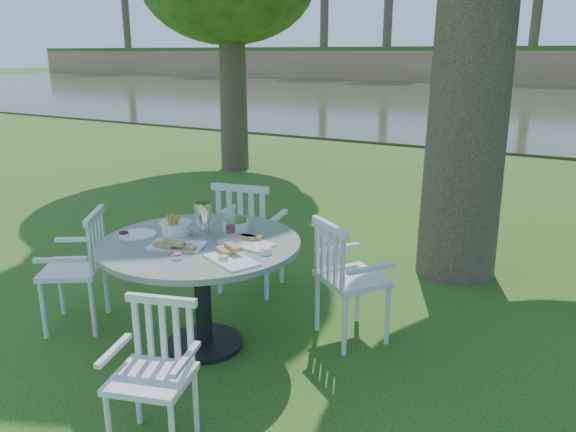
# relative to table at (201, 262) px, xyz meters

# --- Properties ---
(ground) EXTENTS (140.00, 140.00, 0.00)m
(ground) POSITION_rel_table_xyz_m (0.28, 0.55, -0.66)
(ground) COLOR #1B410D
(ground) RESTS_ON ground
(table) EXTENTS (1.41, 1.41, 0.82)m
(table) POSITION_rel_table_xyz_m (0.00, 0.00, 0.00)
(table) COLOR black
(table) RESTS_ON ground
(chair_ne) EXTENTS (0.63, 0.63, 0.93)m
(chair_ne) POSITION_rel_table_xyz_m (0.83, 0.58, -0.12)
(chair_ne) COLOR silver
(chair_ne) RESTS_ON ground
(chair_nw) EXTENTS (0.60, 0.57, 1.01)m
(chair_nw) POSITION_rel_table_xyz_m (-0.26, 0.97, -0.06)
(chair_nw) COLOR silver
(chair_nw) RESTS_ON ground
(chair_sw) EXTENTS (0.62, 0.63, 0.92)m
(chair_sw) POSITION_rel_table_xyz_m (-1.00, -0.18, -0.12)
(chair_sw) COLOR silver
(chair_sw) RESTS_ON ground
(chair_se) EXTENTS (0.51, 0.49, 0.81)m
(chair_se) POSITION_rel_table_xyz_m (0.42, -0.93, -0.18)
(chair_se) COLOR silver
(chair_se) RESTS_ON ground
(tableware) EXTENTS (1.24, 0.83, 0.24)m
(tableware) POSITION_rel_table_xyz_m (-0.04, 0.08, 0.20)
(tableware) COLOR white
(tableware) RESTS_ON table
(river) EXTENTS (100.00, 28.00, 0.12)m
(river) POSITION_rel_table_xyz_m (0.28, 23.55, -0.66)
(river) COLOR #31351F
(river) RESTS_ON ground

